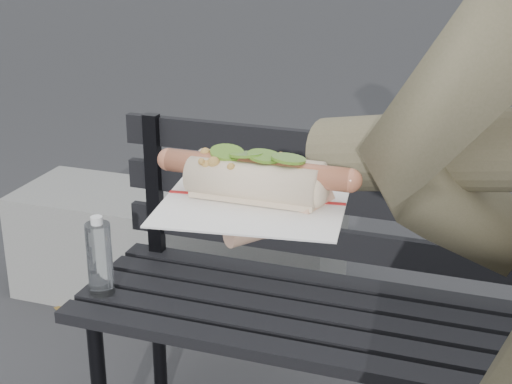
{
  "coord_description": "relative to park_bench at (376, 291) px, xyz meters",
  "views": [
    {
      "loc": [
        0.21,
        -0.82,
        1.43
      ],
      "look_at": [
        -0.05,
        -0.09,
        1.14
      ],
      "focal_mm": 55.0,
      "sensor_mm": 36.0,
      "label": 1
    }
  ],
  "objects": [
    {
      "name": "park_bench",
      "position": [
        0.0,
        0.0,
        0.0
      ],
      "size": [
        1.5,
        0.44,
        0.88
      ],
      "color": "black",
      "rests_on": "ground"
    },
    {
      "name": "held_hotdog",
      "position": [
        0.23,
        -0.9,
        0.65
      ],
      "size": [
        0.64,
        0.32,
        0.2
      ],
      "color": "brown"
    },
    {
      "name": "concrete_block",
      "position": [
        -0.86,
        0.67,
        -0.32
      ],
      "size": [
        1.2,
        0.4,
        0.4
      ],
      "primitive_type": "cube",
      "color": "slate",
      "rests_on": "ground"
    }
  ]
}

